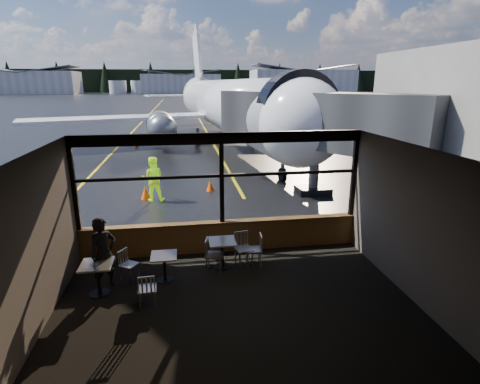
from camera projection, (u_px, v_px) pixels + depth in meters
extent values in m
plane|color=black|center=(183.00, 98.00, 124.94)|extent=(520.00, 520.00, 0.00)
cube|color=black|center=(238.00, 308.00, 8.27)|extent=(8.00, 6.00, 0.01)
cube|color=#38332D|center=(237.00, 152.00, 7.30)|extent=(8.00, 6.00, 0.04)
cube|color=#514941|center=(32.00, 247.00, 7.19)|extent=(0.04, 6.00, 3.50)
cube|color=#514941|center=(414.00, 224.00, 8.38)|extent=(0.04, 6.00, 3.50)
cube|color=#514941|center=(271.00, 322.00, 4.94)|extent=(8.00, 0.04, 3.50)
cube|color=brown|center=(222.00, 237.00, 11.00)|extent=(8.00, 0.28, 0.90)
cube|color=black|center=(221.00, 138.00, 10.18)|extent=(8.00, 0.18, 0.30)
cube|color=black|center=(74.00, 185.00, 9.92)|extent=(0.12, 0.12, 2.60)
cube|color=black|center=(222.00, 179.00, 10.51)|extent=(0.12, 0.12, 2.60)
cube|color=black|center=(354.00, 174.00, 11.09)|extent=(0.12, 0.12, 2.60)
cube|color=black|center=(222.00, 176.00, 10.48)|extent=(8.00, 0.10, 0.08)
imported|color=black|center=(103.00, 254.00, 8.90)|extent=(0.77, 0.72, 1.77)
imported|color=#BFF219|center=(153.00, 179.00, 15.62)|extent=(0.94, 0.75, 1.88)
cone|color=#FF6908|center=(210.00, 185.00, 17.24)|extent=(0.37, 0.37, 0.51)
cone|color=#E55E07|center=(137.00, 144.00, 29.30)|extent=(0.32, 0.32, 0.45)
cube|color=gray|center=(477.00, 132.00, 14.14)|extent=(5.00, 7.00, 6.00)
cylinder|color=silver|center=(118.00, 87.00, 178.44)|extent=(8.00, 8.00, 6.00)
cylinder|color=silver|center=(139.00, 87.00, 179.93)|extent=(8.00, 8.00, 6.00)
cylinder|color=silver|center=(161.00, 87.00, 181.41)|extent=(8.00, 8.00, 6.00)
cube|color=black|center=(181.00, 81.00, 208.62)|extent=(360.00, 3.00, 12.00)
cone|color=orange|center=(145.00, 192.00, 16.02)|extent=(0.41, 0.41, 0.57)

